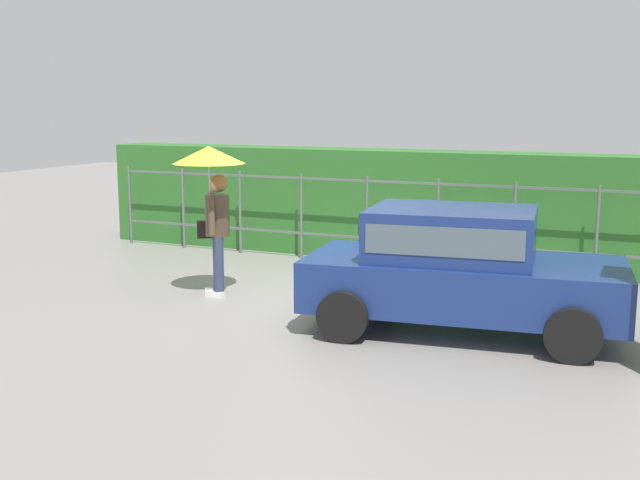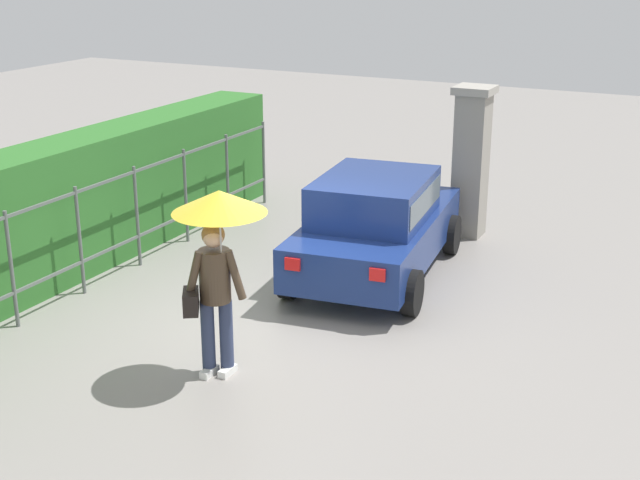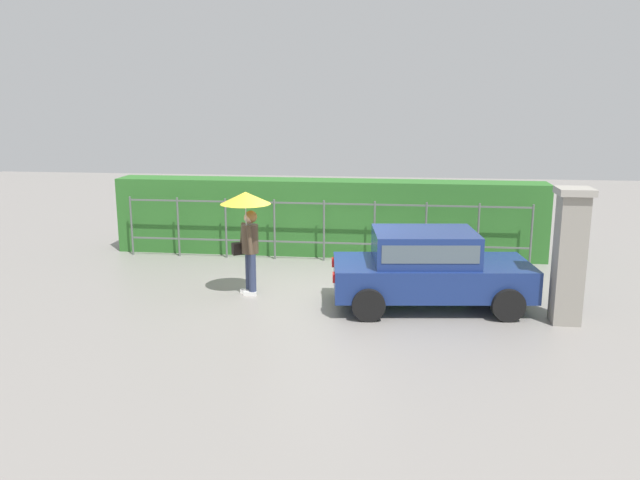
# 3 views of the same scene
# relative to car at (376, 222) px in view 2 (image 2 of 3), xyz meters

# --- Properties ---
(ground_plane) EXTENTS (40.00, 40.00, 0.00)m
(ground_plane) POSITION_rel_car_xyz_m (-2.00, 0.52, -0.80)
(ground_plane) COLOR gray
(car) EXTENTS (3.89, 2.22, 1.48)m
(car) POSITION_rel_car_xyz_m (0.00, 0.00, 0.00)
(car) COLOR navy
(car) RESTS_ON ground
(pedestrian) EXTENTS (1.00, 1.00, 2.12)m
(pedestrian) POSITION_rel_car_xyz_m (-3.58, 0.30, 0.80)
(pedestrian) COLOR #2D3856
(pedestrian) RESTS_ON ground
(gate_pillar) EXTENTS (0.60, 0.60, 2.42)m
(gate_pillar) POSITION_rel_car_xyz_m (2.39, -0.62, 0.44)
(gate_pillar) COLOR gray
(gate_pillar) RESTS_ON ground
(fence_section) EXTENTS (9.86, 0.05, 1.50)m
(fence_section) POSITION_rel_car_xyz_m (-2.39, 3.27, 0.02)
(fence_section) COLOR #59605B
(fence_section) RESTS_ON ground
(hedge_row) EXTENTS (10.81, 0.90, 1.90)m
(hedge_row) POSITION_rel_car_xyz_m (-2.39, 4.01, 0.15)
(hedge_row) COLOR #2D6B28
(hedge_row) RESTS_ON ground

